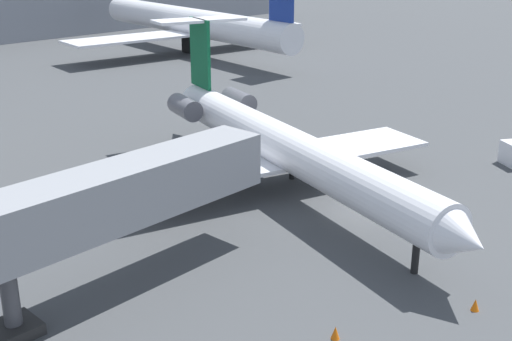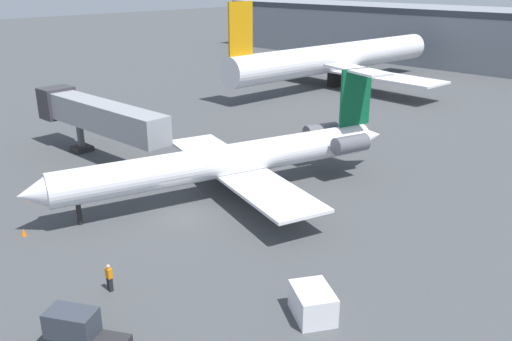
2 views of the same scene
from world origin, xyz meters
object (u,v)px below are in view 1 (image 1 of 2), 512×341
object	(u,v)px
traffic_cone_mid	(335,333)
parked_airliner_west_mid	(192,23)
regional_jet	(279,142)
traffic_cone_near	(475,305)
jet_bridge	(68,213)

from	to	relation	value
traffic_cone_mid	parked_airliner_west_mid	world-z (taller)	parked_airliner_west_mid
regional_jet	traffic_cone_near	size ratio (longest dim) A/B	56.20
regional_jet	jet_bridge	world-z (taller)	regional_jet
regional_jet	jet_bridge	xyz separation A→B (m)	(-16.57, -3.35, 1.33)
traffic_cone_near	traffic_cone_mid	bearing A→B (deg)	152.69
jet_bridge	traffic_cone_mid	distance (m)	11.85
regional_jet	traffic_cone_mid	bearing A→B (deg)	-130.01
regional_jet	jet_bridge	distance (m)	16.95
parked_airliner_west_mid	traffic_cone_mid	bearing A→B (deg)	-126.04
regional_jet	traffic_cone_mid	xyz separation A→B (m)	(-10.78, -12.84, -2.75)
traffic_cone_mid	regional_jet	bearing A→B (deg)	49.99
traffic_cone_mid	parked_airliner_west_mid	bearing A→B (deg)	53.96
parked_airliner_west_mid	jet_bridge	bearing A→B (deg)	-135.08
jet_bridge	traffic_cone_mid	bearing A→B (deg)	-58.62
traffic_cone_mid	parked_airliner_west_mid	distance (m)	68.90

